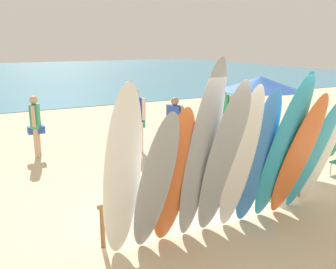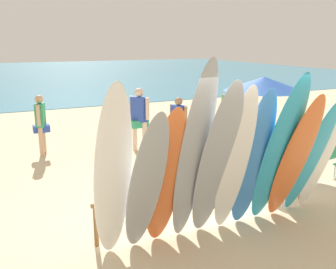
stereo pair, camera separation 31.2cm
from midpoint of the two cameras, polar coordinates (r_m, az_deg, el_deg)
The scene contains 20 objects.
ground at distance 19.38m, azimuth -15.17°, elevation 4.84°, with size 60.00×60.00×0.00m, color beige.
ocean_water at distance 37.08m, azimuth -20.23°, elevation 8.66°, with size 60.00×40.00×0.02m, color teal.
surfboard_rack at distance 6.34m, azimuth 8.21°, elevation -8.23°, with size 4.08×0.07×0.67m.
surfboard_white_0 at distance 4.83m, azimuth -6.59°, elevation -6.38°, with size 0.50×0.07×2.60m, color white.
surfboard_grey_1 at distance 4.98m, azimuth -1.55°, elevation -7.86°, with size 0.51×0.06×2.30m, color #999EA3.
surfboard_orange_2 at distance 5.24m, azimuth 1.38°, elevation -6.80°, with size 0.56×0.07×2.22m, color orange.
surfboard_grey_3 at distance 5.23m, azimuth 5.64°, elevation -3.30°, with size 0.49×0.07×2.86m, color #999EA3.
surfboard_grey_4 at distance 5.44m, azimuth 8.99°, elevation -4.33°, with size 0.58×0.07×2.60m, color #999EA3.
surfboard_white_5 at distance 5.64m, azimuth 11.71°, elevation -4.21°, with size 0.48×0.06×2.49m, color white.
surfboard_blue_6 at distance 5.90m, azimuth 14.29°, elevation -3.93°, with size 0.54×0.07×2.40m, color #337AD1.
surfboard_teal_7 at distance 6.05m, azimuth 17.90°, elevation -2.62°, with size 0.55×0.07×2.68m, color #289EC6.
surfboard_orange_8 at distance 6.31m, azimuth 20.06°, elevation -3.64°, with size 0.55×0.06×2.37m, color orange.
surfboard_teal_9 at distance 6.69m, azimuth 22.13°, elevation -3.54°, with size 0.50×0.07×2.21m, color #289EC6.
surfboard_white_10 at distance 6.86m, azimuth 24.26°, elevation -1.28°, with size 0.51×0.08×2.66m, color white.
beachgoer_near_rack at distance 11.68m, azimuth 10.04°, elevation 3.77°, with size 0.41×0.56×1.56m.
beachgoer_strolling at distance 10.08m, azimuth -3.50°, elevation 2.94°, with size 0.45×0.59×1.74m.
beachgoer_photographing at distance 10.26m, azimuth -18.00°, elevation 2.00°, with size 0.41×0.58×1.59m.
beachgoer_midbeach at distance 9.86m, azimuth 2.51°, elevation 1.97°, with size 0.40×0.54×1.52m.
beach_chair_blue at distance 10.26m, azimuth 19.43°, elevation -0.90°, with size 0.64×0.75×0.83m.
beach_umbrella at distance 9.12m, azimuth 15.37°, elevation 7.44°, with size 1.87×1.87×2.14m.
Camera 2 is at (-3.14, -4.94, 2.94)m, focal length 40.00 mm.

